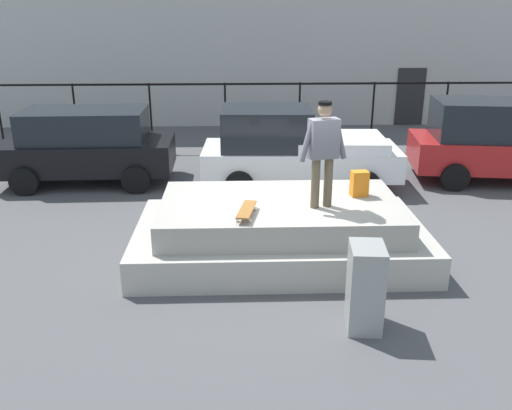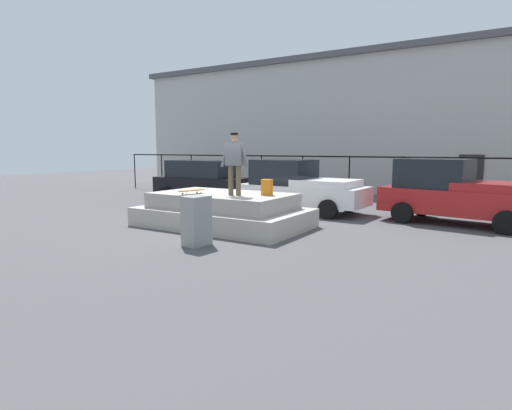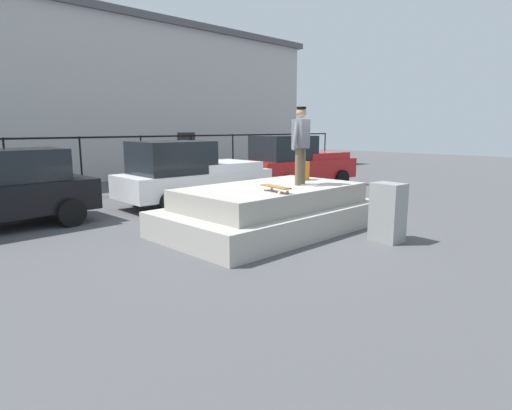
{
  "view_description": "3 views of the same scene",
  "coord_description": "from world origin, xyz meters",
  "px_view_note": "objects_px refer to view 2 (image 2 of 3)",
  "views": [
    {
      "loc": [
        -0.77,
        -8.68,
        4.03
      ],
      "look_at": [
        -0.42,
        0.84,
        0.57
      ],
      "focal_mm": 38.43,
      "sensor_mm": 36.0,
      "label": 1
    },
    {
      "loc": [
        7.15,
        -9.8,
        2.25
      ],
      "look_at": [
        0.44,
        0.94,
        0.54
      ],
      "focal_mm": 29.39,
      "sensor_mm": 36.0,
      "label": 2
    },
    {
      "loc": [
        -6.79,
        -6.49,
        2.23
      ],
      "look_at": [
        0.14,
        0.56,
        0.44
      ],
      "focal_mm": 30.14,
      "sensor_mm": 36.0,
      "label": 3
    }
  ],
  "objects_px": {
    "skateboard": "(192,191)",
    "backpack": "(267,187)",
    "car_red_pickup_far": "(455,192)",
    "utility_box": "(197,221)",
    "car_black_hatchback_near": "(202,180)",
    "car_white_pickup_mid": "(299,186)",
    "skateboarder": "(234,159)"
  },
  "relations": [
    {
      "from": "backpack",
      "to": "car_white_pickup_mid",
      "type": "relative_size",
      "value": 0.1
    },
    {
      "from": "skateboarder",
      "to": "car_white_pickup_mid",
      "type": "relative_size",
      "value": 0.37
    },
    {
      "from": "skateboard",
      "to": "utility_box",
      "type": "height_order",
      "value": "utility_box"
    },
    {
      "from": "backpack",
      "to": "car_red_pickup_far",
      "type": "relative_size",
      "value": 0.09
    },
    {
      "from": "skateboarder",
      "to": "skateboard",
      "type": "xyz_separation_m",
      "value": [
        -1.21,
        -0.38,
        -0.88
      ]
    },
    {
      "from": "backpack",
      "to": "utility_box",
      "type": "xyz_separation_m",
      "value": [
        -0.42,
        -2.51,
        -0.61
      ]
    },
    {
      "from": "skateboard",
      "to": "car_black_hatchback_near",
      "type": "distance_m",
      "value": 6.2
    },
    {
      "from": "car_white_pickup_mid",
      "to": "car_black_hatchback_near",
      "type": "bearing_deg",
      "value": 173.84
    },
    {
      "from": "car_black_hatchback_near",
      "to": "car_red_pickup_far",
      "type": "height_order",
      "value": "car_red_pickup_far"
    },
    {
      "from": "skateboarder",
      "to": "car_red_pickup_far",
      "type": "height_order",
      "value": "skateboarder"
    },
    {
      "from": "car_white_pickup_mid",
      "to": "car_red_pickup_far",
      "type": "xyz_separation_m",
      "value": [
        5.06,
        0.3,
        0.04
      ]
    },
    {
      "from": "car_black_hatchback_near",
      "to": "utility_box",
      "type": "distance_m",
      "value": 8.42
    },
    {
      "from": "skateboarder",
      "to": "skateboard",
      "type": "distance_m",
      "value": 1.54
    },
    {
      "from": "car_black_hatchback_near",
      "to": "utility_box",
      "type": "bearing_deg",
      "value": -51.62
    },
    {
      "from": "skateboard",
      "to": "backpack",
      "type": "bearing_deg",
      "value": 24.76
    },
    {
      "from": "skateboarder",
      "to": "car_red_pickup_far",
      "type": "relative_size",
      "value": 0.37
    },
    {
      "from": "backpack",
      "to": "car_black_hatchback_near",
      "type": "distance_m",
      "value": 6.97
    },
    {
      "from": "car_black_hatchback_near",
      "to": "car_red_pickup_far",
      "type": "xyz_separation_m",
      "value": [
        9.93,
        -0.23,
        0.03
      ]
    },
    {
      "from": "backpack",
      "to": "skateboarder",
      "type": "bearing_deg",
      "value": -152.28
    },
    {
      "from": "skateboard",
      "to": "utility_box",
      "type": "distance_m",
      "value": 2.27
    },
    {
      "from": "skateboard",
      "to": "skateboarder",
      "type": "bearing_deg",
      "value": 17.32
    },
    {
      "from": "car_black_hatchback_near",
      "to": "car_white_pickup_mid",
      "type": "relative_size",
      "value": 0.89
    },
    {
      "from": "backpack",
      "to": "car_white_pickup_mid",
      "type": "height_order",
      "value": "car_white_pickup_mid"
    },
    {
      "from": "skateboarder",
      "to": "utility_box",
      "type": "bearing_deg",
      "value": -81.29
    },
    {
      "from": "skateboarder",
      "to": "car_red_pickup_far",
      "type": "bearing_deg",
      "value": 41.01
    },
    {
      "from": "skateboard",
      "to": "backpack",
      "type": "relative_size",
      "value": 1.88
    },
    {
      "from": "skateboarder",
      "to": "skateboard",
      "type": "bearing_deg",
      "value": -162.68
    },
    {
      "from": "backpack",
      "to": "utility_box",
      "type": "height_order",
      "value": "backpack"
    },
    {
      "from": "car_black_hatchback_near",
      "to": "utility_box",
      "type": "height_order",
      "value": "car_black_hatchback_near"
    },
    {
      "from": "car_red_pickup_far",
      "to": "utility_box",
      "type": "relative_size",
      "value": 4.0
    },
    {
      "from": "skateboarder",
      "to": "car_white_pickup_mid",
      "type": "bearing_deg",
      "value": 90.56
    },
    {
      "from": "skateboarder",
      "to": "car_black_hatchback_near",
      "type": "bearing_deg",
      "value": 136.93
    }
  ]
}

